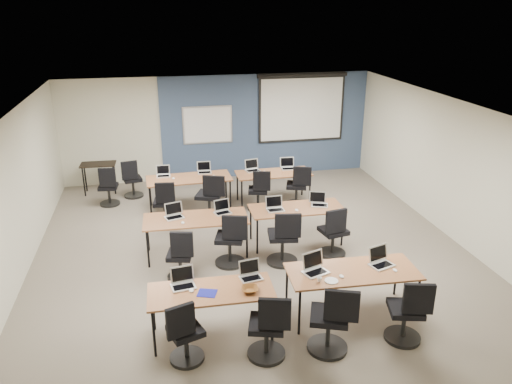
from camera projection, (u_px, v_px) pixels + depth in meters
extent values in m
cube|color=#6B6354|center=(253.00, 253.00, 9.35)|extent=(8.00, 9.00, 0.02)
cube|color=white|center=(253.00, 111.00, 8.39)|extent=(8.00, 9.00, 0.02)
cube|color=beige|center=(219.00, 128.00, 12.98)|extent=(8.00, 0.04, 2.70)
cube|color=beige|center=(347.00, 346.00, 4.75)|extent=(8.00, 0.04, 2.70)
cube|color=beige|center=(12.00, 203.00, 8.11)|extent=(0.04, 9.00, 2.70)
cube|color=beige|center=(456.00, 171.00, 9.63)|extent=(0.04, 9.00, 2.70)
cube|color=#3D5977|center=(266.00, 126.00, 13.19)|extent=(5.50, 0.04, 2.70)
cube|color=silver|center=(208.00, 125.00, 12.83)|extent=(1.28, 0.02, 0.98)
cube|color=white|center=(208.00, 125.00, 12.82)|extent=(1.20, 0.02, 0.90)
cube|color=black|center=(302.00, 108.00, 13.16)|extent=(2.32, 0.03, 1.82)
cube|color=white|center=(302.00, 109.00, 13.17)|extent=(2.20, 0.02, 1.62)
cylinder|color=black|center=(303.00, 75.00, 12.85)|extent=(2.40, 0.10, 0.10)
cube|color=brown|center=(211.00, 291.00, 6.81)|extent=(1.72, 0.72, 0.03)
cylinder|color=black|center=(154.00, 334.00, 6.52)|extent=(0.04, 0.04, 0.70)
cylinder|color=black|center=(273.00, 319.00, 6.82)|extent=(0.04, 0.04, 0.70)
cylinder|color=black|center=(153.00, 309.00, 7.06)|extent=(0.04, 0.04, 0.70)
cylinder|color=black|center=(263.00, 296.00, 7.37)|extent=(0.04, 0.04, 0.70)
cube|color=#A1642E|center=(353.00, 271.00, 7.31)|extent=(1.92, 0.80, 0.03)
cylinder|color=black|center=(299.00, 313.00, 6.96)|extent=(0.04, 0.04, 0.70)
cylinder|color=black|center=(417.00, 298.00, 7.31)|extent=(0.04, 0.04, 0.70)
cylinder|color=black|center=(287.00, 288.00, 7.58)|extent=(0.04, 0.04, 0.70)
cylinder|color=black|center=(396.00, 275.00, 7.93)|extent=(0.04, 0.04, 0.70)
cube|color=#A87C3E|center=(196.00, 219.00, 9.09)|extent=(1.89, 0.79, 0.03)
cylinder|color=black|center=(148.00, 250.00, 8.75)|extent=(0.04, 0.04, 0.70)
cylinder|color=black|center=(247.00, 240.00, 9.08)|extent=(0.04, 0.04, 0.70)
cylinder|color=black|center=(148.00, 233.00, 9.36)|extent=(0.04, 0.04, 0.70)
cylinder|color=black|center=(241.00, 225.00, 9.69)|extent=(0.04, 0.04, 0.70)
cube|color=#9C6945|center=(297.00, 208.00, 9.54)|extent=(1.79, 0.75, 0.03)
cylinder|color=black|center=(257.00, 237.00, 9.23)|extent=(0.04, 0.04, 0.70)
cylinder|color=black|center=(342.00, 229.00, 9.55)|extent=(0.04, 0.04, 0.70)
cylinder|color=black|center=(251.00, 223.00, 9.80)|extent=(0.04, 0.04, 0.70)
cylinder|color=black|center=(331.00, 216.00, 10.12)|extent=(0.04, 0.04, 0.70)
cube|color=brown|center=(189.00, 178.00, 11.17)|extent=(1.88, 0.78, 0.03)
cylinder|color=black|center=(150.00, 202.00, 10.83)|extent=(0.04, 0.04, 0.70)
cylinder|color=black|center=(230.00, 196.00, 11.16)|extent=(0.04, 0.04, 0.70)
cylinder|color=black|center=(150.00, 191.00, 11.44)|extent=(0.04, 0.04, 0.70)
cylinder|color=black|center=(226.00, 186.00, 11.77)|extent=(0.04, 0.04, 0.70)
cube|color=brown|center=(273.00, 173.00, 11.50)|extent=(1.71, 0.71, 0.03)
cylinder|color=black|center=(242.00, 195.00, 11.21)|extent=(0.04, 0.04, 0.70)
cylinder|color=black|center=(310.00, 190.00, 11.51)|extent=(0.04, 0.04, 0.70)
cylinder|color=black|center=(237.00, 186.00, 11.75)|extent=(0.04, 0.04, 0.70)
cylinder|color=black|center=(302.00, 182.00, 12.05)|extent=(0.04, 0.04, 0.70)
cube|color=#B5B6BF|center=(183.00, 287.00, 6.88)|extent=(0.33, 0.24, 0.02)
cube|color=black|center=(183.00, 287.00, 6.85)|extent=(0.28, 0.14, 0.00)
cube|color=#B5B6BF|center=(182.00, 274.00, 6.95)|extent=(0.33, 0.06, 0.23)
cube|color=black|center=(182.00, 274.00, 6.94)|extent=(0.29, 0.04, 0.19)
ellipsoid|color=white|center=(191.00, 290.00, 6.78)|extent=(0.09, 0.12, 0.04)
cylinder|color=black|center=(187.00, 357.00, 6.58)|extent=(0.46, 0.46, 0.05)
cylinder|color=black|center=(186.00, 346.00, 6.52)|extent=(0.06, 0.06, 0.41)
cube|color=black|center=(186.00, 331.00, 6.43)|extent=(0.41, 0.41, 0.08)
cube|color=black|center=(181.00, 321.00, 6.16)|extent=(0.37, 0.06, 0.44)
cube|color=silver|center=(251.00, 278.00, 7.09)|extent=(0.31, 0.22, 0.02)
cube|color=black|center=(251.00, 278.00, 7.06)|extent=(0.26, 0.13, 0.00)
cube|color=silver|center=(249.00, 267.00, 7.15)|extent=(0.31, 0.06, 0.21)
cube|color=black|center=(249.00, 267.00, 7.15)|extent=(0.27, 0.04, 0.17)
ellipsoid|color=white|center=(256.00, 286.00, 6.89)|extent=(0.08, 0.10, 0.03)
cylinder|color=black|center=(266.00, 353.00, 6.66)|extent=(0.51, 0.51, 0.05)
cylinder|color=black|center=(266.00, 341.00, 6.59)|extent=(0.06, 0.06, 0.45)
cube|color=black|center=(267.00, 324.00, 6.49)|extent=(0.45, 0.45, 0.08)
cube|color=black|center=(275.00, 314.00, 6.22)|extent=(0.41, 0.06, 0.44)
cube|color=#ADADB3|center=(316.00, 272.00, 7.24)|extent=(0.36, 0.26, 0.02)
cube|color=black|center=(316.00, 272.00, 7.22)|extent=(0.30, 0.15, 0.00)
cube|color=#ADADB3|center=(313.00, 260.00, 7.32)|extent=(0.36, 0.07, 0.25)
cube|color=black|center=(313.00, 260.00, 7.31)|extent=(0.31, 0.05, 0.20)
ellipsoid|color=white|center=(342.00, 276.00, 7.13)|extent=(0.08, 0.11, 0.04)
cylinder|color=black|center=(327.00, 347.00, 6.78)|extent=(0.55, 0.55, 0.05)
cylinder|color=black|center=(328.00, 334.00, 6.70)|extent=(0.06, 0.06, 0.49)
cube|color=black|center=(329.00, 316.00, 6.60)|extent=(0.49, 0.49, 0.08)
cube|color=black|center=(342.00, 306.00, 6.32)|extent=(0.45, 0.06, 0.44)
cube|color=#9D9DA8|center=(382.00, 265.00, 7.44)|extent=(0.35, 0.25, 0.02)
cube|color=black|center=(382.00, 265.00, 7.42)|extent=(0.29, 0.15, 0.00)
cube|color=#9D9DA8|center=(378.00, 253.00, 7.52)|extent=(0.35, 0.06, 0.24)
cube|color=black|center=(379.00, 253.00, 7.51)|extent=(0.30, 0.05, 0.20)
ellipsoid|color=white|center=(395.00, 270.00, 7.30)|extent=(0.08, 0.10, 0.03)
cylinder|color=black|center=(402.00, 337.00, 6.98)|extent=(0.51, 0.51, 0.05)
cylinder|color=black|center=(404.00, 325.00, 6.91)|extent=(0.06, 0.06, 0.45)
cube|color=black|center=(406.00, 309.00, 6.82)|extent=(0.45, 0.45, 0.08)
cube|color=black|center=(419.00, 299.00, 6.55)|extent=(0.41, 0.06, 0.44)
cube|color=#B6B7BA|center=(174.00, 217.00, 9.08)|extent=(0.33, 0.24, 0.02)
cube|color=black|center=(174.00, 217.00, 9.06)|extent=(0.28, 0.14, 0.00)
cube|color=#B6B7BA|center=(174.00, 208.00, 9.15)|extent=(0.33, 0.06, 0.23)
cube|color=black|center=(174.00, 209.00, 9.15)|extent=(0.29, 0.04, 0.19)
ellipsoid|color=white|center=(183.00, 223.00, 8.86)|extent=(0.09, 0.11, 0.03)
cylinder|color=black|center=(181.00, 277.00, 8.51)|extent=(0.46, 0.46, 0.05)
cylinder|color=black|center=(180.00, 268.00, 8.45)|extent=(0.06, 0.06, 0.40)
cube|color=black|center=(180.00, 255.00, 8.36)|extent=(0.40, 0.40, 0.08)
cube|color=black|center=(182.00, 244.00, 8.11)|extent=(0.37, 0.06, 0.44)
cube|color=#BABAC3|center=(223.00, 213.00, 9.28)|extent=(0.30, 0.22, 0.02)
cube|color=black|center=(223.00, 213.00, 9.26)|extent=(0.26, 0.13, 0.00)
cube|color=#BABAC3|center=(222.00, 205.00, 9.35)|extent=(0.30, 0.06, 0.21)
cube|color=black|center=(222.00, 205.00, 9.34)|extent=(0.27, 0.04, 0.17)
ellipsoid|color=white|center=(236.00, 218.00, 9.06)|extent=(0.08, 0.11, 0.03)
cylinder|color=black|center=(230.00, 262.00, 8.99)|extent=(0.54, 0.54, 0.05)
cylinder|color=black|center=(230.00, 252.00, 8.91)|extent=(0.06, 0.06, 0.48)
cube|color=black|center=(230.00, 237.00, 8.81)|extent=(0.48, 0.48, 0.08)
cube|color=black|center=(235.00, 228.00, 8.53)|extent=(0.44, 0.06, 0.44)
cube|color=silver|center=(275.00, 210.00, 9.40)|extent=(0.32, 0.24, 0.02)
cube|color=black|center=(276.00, 210.00, 9.38)|extent=(0.27, 0.14, 0.00)
cube|color=silver|center=(274.00, 202.00, 9.48)|extent=(0.32, 0.06, 0.22)
cube|color=black|center=(274.00, 202.00, 9.47)|extent=(0.28, 0.04, 0.18)
ellipsoid|color=white|center=(297.00, 210.00, 9.39)|extent=(0.09, 0.12, 0.04)
cylinder|color=black|center=(282.00, 261.00, 9.04)|extent=(0.56, 0.56, 0.05)
cylinder|color=black|center=(282.00, 250.00, 8.96)|extent=(0.06, 0.06, 0.50)
cube|color=black|center=(283.00, 235.00, 8.86)|extent=(0.50, 0.50, 0.08)
cube|color=black|center=(288.00, 226.00, 8.56)|extent=(0.46, 0.06, 0.44)
cube|color=#A9A9B1|center=(319.00, 205.00, 9.63)|extent=(0.32, 0.23, 0.02)
cube|color=black|center=(320.00, 205.00, 9.60)|extent=(0.27, 0.14, 0.00)
cube|color=#A9A9B1|center=(318.00, 197.00, 9.70)|extent=(0.32, 0.06, 0.22)
cube|color=black|center=(318.00, 197.00, 9.69)|extent=(0.28, 0.04, 0.18)
ellipsoid|color=white|center=(341.00, 210.00, 9.43)|extent=(0.08, 0.10, 0.03)
cylinder|color=black|center=(332.00, 253.00, 9.31)|extent=(0.51, 0.51, 0.05)
cylinder|color=black|center=(333.00, 244.00, 9.24)|extent=(0.06, 0.06, 0.45)
cube|color=black|center=(333.00, 231.00, 9.15)|extent=(0.45, 0.45, 0.08)
cube|color=black|center=(336.00, 221.00, 8.86)|extent=(0.41, 0.06, 0.44)
cube|color=#B8B9C1|center=(164.00, 176.00, 11.24)|extent=(0.30, 0.22, 0.02)
cube|color=black|center=(163.00, 176.00, 11.22)|extent=(0.26, 0.13, 0.00)
cube|color=#B8B9C1|center=(163.00, 170.00, 11.31)|extent=(0.30, 0.06, 0.21)
cube|color=black|center=(163.00, 170.00, 11.30)|extent=(0.27, 0.04, 0.17)
ellipsoid|color=white|center=(173.00, 178.00, 11.09)|extent=(0.07, 0.10, 0.04)
cylinder|color=black|center=(166.00, 222.00, 10.65)|extent=(0.49, 0.49, 0.05)
cylinder|color=black|center=(165.00, 213.00, 10.58)|extent=(0.06, 0.06, 0.43)
cube|color=black|center=(164.00, 202.00, 10.49)|extent=(0.43, 0.43, 0.08)
cube|color=black|center=(165.00, 193.00, 10.22)|extent=(0.40, 0.06, 0.44)
cube|color=silver|center=(205.00, 173.00, 11.47)|extent=(0.31, 0.23, 0.02)
cube|color=black|center=(205.00, 172.00, 11.45)|extent=(0.27, 0.13, 0.00)
cube|color=silver|center=(204.00, 166.00, 11.54)|extent=(0.31, 0.06, 0.22)
cube|color=black|center=(204.00, 166.00, 11.53)|extent=(0.28, 0.04, 0.18)
ellipsoid|color=white|center=(214.00, 176.00, 11.25)|extent=(0.07, 0.10, 0.03)
cylinder|color=black|center=(210.00, 217.00, 10.86)|extent=(0.57, 0.57, 0.05)
cylinder|color=black|center=(209.00, 208.00, 10.77)|extent=(0.06, 0.06, 0.51)
cube|color=black|center=(209.00, 195.00, 10.67)|extent=(0.51, 0.51, 0.08)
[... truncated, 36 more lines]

